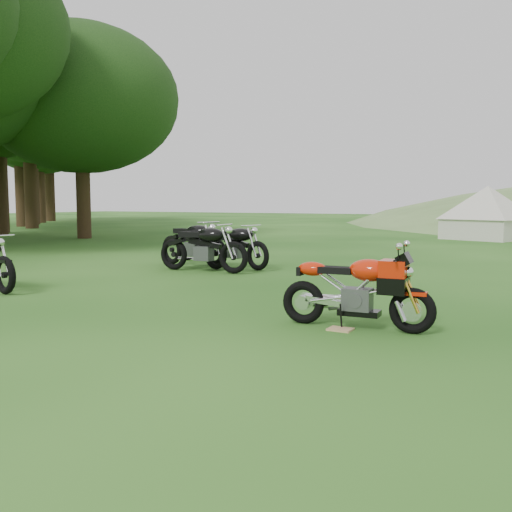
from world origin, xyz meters
The scene contains 8 objects.
ground centered at (0.00, 0.00, 0.00)m, with size 120.00×120.00×0.00m, color #13420E.
treeline centered at (-20.00, 15.00, 0.00)m, with size 28.00×32.00×14.00m, color black, non-canonical shape.
sport_motorcycle centered at (1.09, 0.58, 0.52)m, with size 1.73×0.43×1.04m, color red, non-canonical shape.
plywood_board centered at (0.97, 0.40, 0.01)m, with size 0.27×0.22×0.02m, color tan.
vintage_moto_b centered at (-3.53, 4.17, 0.55)m, with size 2.08×0.48×1.09m, color black, non-canonical shape.
vintage_moto_c centered at (-4.25, 4.83, 0.56)m, with size 2.12×0.49×1.12m, color black, non-canonical shape.
vintage_moto_d centered at (-3.30, 5.10, 0.52)m, with size 1.99×0.46×1.05m, color black, non-canonical shape.
tent_left centered at (0.30, 18.26, 1.15)m, with size 2.65×2.65×2.29m, color beige, non-canonical shape.
Camera 1 is at (3.26, -5.73, 1.48)m, focal length 40.00 mm.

